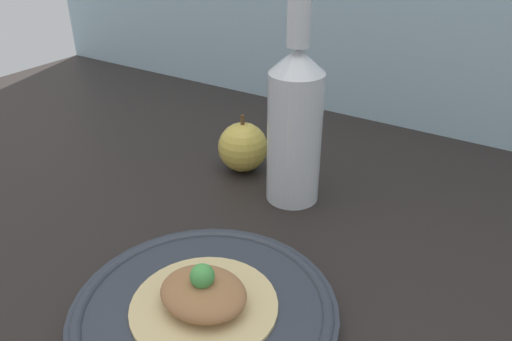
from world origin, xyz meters
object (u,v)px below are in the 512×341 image
cider_bottle (295,120)px  plated_food (204,296)px  apple (243,147)px  plate (205,312)px

cider_bottle → plated_food: bearing=-80.7°
plated_food → cider_bottle: (-4.17, 25.51, 8.45)cm
cider_bottle → apple: size_ratio=3.38×
plate → cider_bottle: size_ratio=0.86×
plate → plated_food: 2.12cm
apple → cider_bottle: bearing=-16.7°
plated_food → apple: bearing=117.0°
plate → apple: apple is taller
plate → plated_food: (-0.00, 0.00, 2.12)cm
plate → apple: (-14.60, 28.65, 2.59)cm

